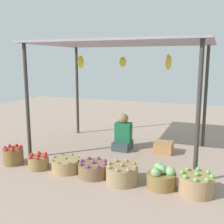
# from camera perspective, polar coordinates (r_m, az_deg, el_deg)

# --- Properties ---
(ground_plane) EXTENTS (14.00, 14.00, 0.00)m
(ground_plane) POSITION_cam_1_polar(r_m,az_deg,el_deg) (5.98, 1.98, -8.03)
(ground_plane) COLOR gray
(market_stall_structure) EXTENTS (3.46, 2.31, 2.26)m
(market_stall_structure) POSITION_cam_1_polar(r_m,az_deg,el_deg) (5.67, 2.11, 12.48)
(market_stall_structure) COLOR #38332D
(market_stall_structure) RESTS_ON ground
(vendor_person) EXTENTS (0.36, 0.44, 0.78)m
(vendor_person) POSITION_cam_1_polar(r_m,az_deg,el_deg) (6.05, 2.28, -4.86)
(vendor_person) COLOR #344246
(vendor_person) RESTS_ON ground
(basket_red_apples) EXTENTS (0.37, 0.37, 0.35)m
(basket_red_apples) POSITION_cam_1_polar(r_m,az_deg,el_deg) (5.56, -19.55, -8.44)
(basket_red_apples) COLOR brown
(basket_red_apples) RESTS_ON ground
(basket_red_tomatoes) EXTENTS (0.36, 0.36, 0.28)m
(basket_red_tomatoes) POSITION_cam_1_polar(r_m,az_deg,el_deg) (5.21, -14.82, -9.87)
(basket_red_tomatoes) COLOR olive
(basket_red_tomatoes) RESTS_ON ground
(basket_green_chilies) EXTENTS (0.50, 0.50, 0.25)m
(basket_green_chilies) POSITION_cam_1_polar(r_m,az_deg,el_deg) (5.01, -9.37, -10.65)
(basket_green_chilies) COLOR #9D7D53
(basket_green_chilies) RESTS_ON ground
(basket_purple_onions) EXTENTS (0.50, 0.50, 0.28)m
(basket_purple_onions) POSITION_cam_1_polar(r_m,az_deg,el_deg) (4.75, -3.88, -11.65)
(basket_purple_onions) COLOR brown
(basket_purple_onions) RESTS_ON ground
(basket_potatoes) EXTENTS (0.50, 0.50, 0.33)m
(basket_potatoes) POSITION_cam_1_polar(r_m,az_deg,el_deg) (4.50, 2.05, -12.61)
(basket_potatoes) COLOR #927A54
(basket_potatoes) RESTS_ON ground
(basket_cabbages) EXTENTS (0.44, 0.44, 0.36)m
(basket_cabbages) POSITION_cam_1_polar(r_m,az_deg,el_deg) (4.40, 10.07, -13.14)
(basket_cabbages) COLOR olive
(basket_cabbages) RESTS_ON ground
(basket_green_apples) EXTENTS (0.49, 0.49, 0.34)m
(basket_green_apples) POSITION_cam_1_polar(r_m,az_deg,el_deg) (4.32, 16.84, -14.01)
(basket_green_apples) COLOR #9C7954
(basket_green_apples) RESTS_ON ground
(wooden_crate_near_vendor) EXTENTS (0.36, 0.35, 0.23)m
(wooden_crate_near_vendor) POSITION_cam_1_polar(r_m,az_deg,el_deg) (5.94, 10.52, -7.14)
(wooden_crate_near_vendor) COLOR #A87949
(wooden_crate_near_vendor) RESTS_ON ground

